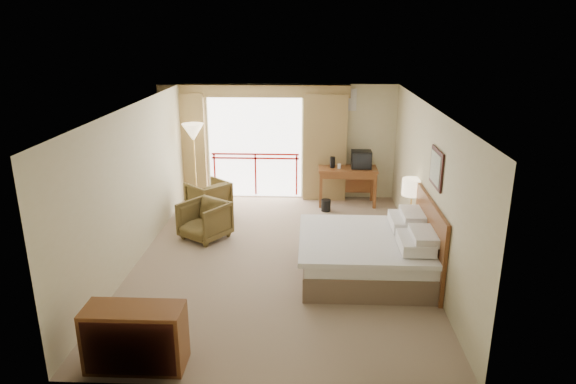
{
  "coord_description": "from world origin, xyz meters",
  "views": [
    {
      "loc": [
        0.51,
        -8.38,
        3.94
      ],
      "look_at": [
        0.12,
        0.4,
        1.1
      ],
      "focal_mm": 32.0,
      "sensor_mm": 36.0,
      "label": 1
    }
  ],
  "objects_px": {
    "table_lamp": "(412,188)",
    "bed": "(369,254)",
    "armchair_far": "(209,213)",
    "desk": "(347,175)",
    "dresser": "(135,337)",
    "side_table": "(196,211)",
    "nightstand": "(409,231)",
    "wastebasket": "(326,205)",
    "floor_lamp": "(193,136)",
    "tv": "(361,160)",
    "armchair_near": "(206,238)"
  },
  "relations": [
    {
      "from": "table_lamp",
      "to": "armchair_near",
      "type": "distance_m",
      "value": 4.07
    },
    {
      "from": "tv",
      "to": "dresser",
      "type": "height_order",
      "value": "tv"
    },
    {
      "from": "dresser",
      "to": "desk",
      "type": "bearing_deg",
      "value": 62.28
    },
    {
      "from": "table_lamp",
      "to": "floor_lamp",
      "type": "bearing_deg",
      "value": 154.92
    },
    {
      "from": "side_table",
      "to": "floor_lamp",
      "type": "bearing_deg",
      "value": 102.18
    },
    {
      "from": "table_lamp",
      "to": "wastebasket",
      "type": "height_order",
      "value": "table_lamp"
    },
    {
      "from": "nightstand",
      "to": "dresser",
      "type": "distance_m",
      "value": 5.46
    },
    {
      "from": "wastebasket",
      "to": "side_table",
      "type": "relative_size",
      "value": 0.53
    },
    {
      "from": "bed",
      "to": "armchair_far",
      "type": "relative_size",
      "value": 2.68
    },
    {
      "from": "bed",
      "to": "nightstand",
      "type": "relative_size",
      "value": 3.45
    },
    {
      "from": "desk",
      "to": "floor_lamp",
      "type": "xyz_separation_m",
      "value": [
        -3.47,
        -0.27,
        0.95
      ]
    },
    {
      "from": "floor_lamp",
      "to": "wastebasket",
      "type": "bearing_deg",
      "value": -5.65
    },
    {
      "from": "nightstand",
      "to": "desk",
      "type": "distance_m",
      "value": 2.65
    },
    {
      "from": "floor_lamp",
      "to": "side_table",
      "type": "bearing_deg",
      "value": -77.82
    },
    {
      "from": "floor_lamp",
      "to": "armchair_near",
      "type": "bearing_deg",
      "value": -73.3
    },
    {
      "from": "dresser",
      "to": "side_table",
      "type": "bearing_deg",
      "value": 90.74
    },
    {
      "from": "desk",
      "to": "dresser",
      "type": "bearing_deg",
      "value": -115.61
    },
    {
      "from": "bed",
      "to": "armchair_far",
      "type": "distance_m",
      "value": 4.31
    },
    {
      "from": "wastebasket",
      "to": "side_table",
      "type": "bearing_deg",
      "value": -158.44
    },
    {
      "from": "nightstand",
      "to": "armchair_far",
      "type": "xyz_separation_m",
      "value": [
        -4.11,
        1.63,
        -0.31
      ]
    },
    {
      "from": "floor_lamp",
      "to": "dresser",
      "type": "height_order",
      "value": "floor_lamp"
    },
    {
      "from": "side_table",
      "to": "floor_lamp",
      "type": "distance_m",
      "value": 1.89
    },
    {
      "from": "floor_lamp",
      "to": "dresser",
      "type": "relative_size",
      "value": 1.6
    },
    {
      "from": "tv",
      "to": "armchair_far",
      "type": "relative_size",
      "value": 0.57
    },
    {
      "from": "side_table",
      "to": "tv",
      "type": "bearing_deg",
      "value": 24.18
    },
    {
      "from": "bed",
      "to": "side_table",
      "type": "relative_size",
      "value": 4.23
    },
    {
      "from": "table_lamp",
      "to": "side_table",
      "type": "xyz_separation_m",
      "value": [
        -4.2,
        0.74,
        -0.79
      ]
    },
    {
      "from": "bed",
      "to": "armchair_far",
      "type": "bearing_deg",
      "value": 138.5
    },
    {
      "from": "desk",
      "to": "dresser",
      "type": "xyz_separation_m",
      "value": [
        -2.92,
        -6.2,
        -0.28
      ]
    },
    {
      "from": "bed",
      "to": "wastebasket",
      "type": "xyz_separation_m",
      "value": [
        -0.62,
        3.07,
        -0.24
      ]
    },
    {
      "from": "dresser",
      "to": "nightstand",
      "type": "bearing_deg",
      "value": 41.31
    },
    {
      "from": "armchair_near",
      "to": "table_lamp",
      "type": "bearing_deg",
      "value": 31.91
    },
    {
      "from": "bed",
      "to": "desk",
      "type": "xyz_separation_m",
      "value": [
        -0.13,
        3.64,
        0.3
      ]
    },
    {
      "from": "bed",
      "to": "dresser",
      "type": "xyz_separation_m",
      "value": [
        -3.05,
        -2.56,
        0.02
      ]
    },
    {
      "from": "wastebasket",
      "to": "tv",
      "type": "bearing_deg",
      "value": 32.28
    },
    {
      "from": "side_table",
      "to": "armchair_far",
      "type": "bearing_deg",
      "value": 83.71
    },
    {
      "from": "table_lamp",
      "to": "bed",
      "type": "bearing_deg",
      "value": -125.18
    },
    {
      "from": "bed",
      "to": "armchair_near",
      "type": "bearing_deg",
      "value": 154.9
    },
    {
      "from": "table_lamp",
      "to": "tv",
      "type": "xyz_separation_m",
      "value": [
        -0.72,
        2.31,
        -0.06
      ]
    },
    {
      "from": "tv",
      "to": "floor_lamp",
      "type": "distance_m",
      "value": 3.82
    },
    {
      "from": "bed",
      "to": "tv",
      "type": "relative_size",
      "value": 4.74
    },
    {
      "from": "desk",
      "to": "bed",
      "type": "bearing_deg",
      "value": -88.37
    },
    {
      "from": "desk",
      "to": "armchair_near",
      "type": "bearing_deg",
      "value": -142.7
    },
    {
      "from": "tv",
      "to": "armchair_far",
      "type": "xyz_separation_m",
      "value": [
        -3.39,
        -0.73,
        -1.07
      ]
    },
    {
      "from": "desk",
      "to": "armchair_near",
      "type": "distance_m",
      "value": 3.71
    },
    {
      "from": "side_table",
      "to": "floor_lamp",
      "type": "relative_size",
      "value": 0.27
    },
    {
      "from": "bed",
      "to": "desk",
      "type": "height_order",
      "value": "bed"
    },
    {
      "from": "tv",
      "to": "floor_lamp",
      "type": "xyz_separation_m",
      "value": [
        -3.77,
        -0.21,
        0.56
      ]
    },
    {
      "from": "armchair_far",
      "to": "side_table",
      "type": "xyz_separation_m",
      "value": [
        -0.09,
        -0.83,
        0.34
      ]
    },
    {
      "from": "nightstand",
      "to": "wastebasket",
      "type": "relative_size",
      "value": 2.33
    }
  ]
}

